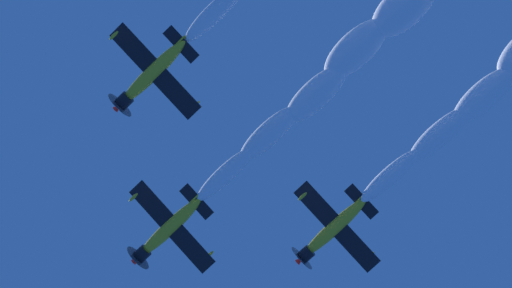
{
  "coord_description": "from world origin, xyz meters",
  "views": [
    {
      "loc": [
        31.36,
        -15.08,
        1.9
      ],
      "look_at": [
        7.43,
        -2.8,
        87.45
      ],
      "focal_mm": 82.58,
      "sensor_mm": 36.0,
      "label": 1
    }
  ],
  "objects": [
    {
      "name": "airplane_left_wingman",
      "position": [
        9.11,
        -12.35,
        85.9
      ],
      "size": [
        7.66,
        8.31,
        2.82
      ],
      "color": "gold"
    },
    {
      "name": "airplane_right_wingman",
      "position": [
        3.89,
        5.72,
        87.54
      ],
      "size": [
        7.66,
        8.28,
        2.97
      ],
      "color": "gold"
    },
    {
      "name": "airplane_lead",
      "position": [
        -1.6,
        -5.84,
        86.55
      ],
      "size": [
        7.66,
        8.21,
        2.9
      ],
      "color": "gold"
    }
  ]
}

